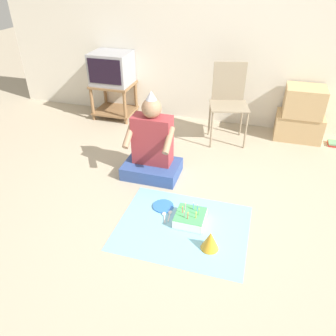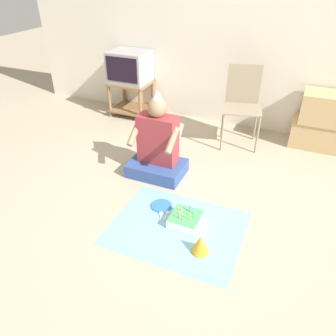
# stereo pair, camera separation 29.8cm
# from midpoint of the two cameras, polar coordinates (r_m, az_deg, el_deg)

# --- Properties ---
(ground_plane) EXTENTS (16.00, 16.00, 0.00)m
(ground_plane) POSITION_cam_midpoint_polar(r_m,az_deg,el_deg) (2.87, 0.05, -10.42)
(ground_plane) COLOR tan
(wall_back) EXTENTS (6.40, 0.06, 2.55)m
(wall_back) POSITION_cam_midpoint_polar(r_m,az_deg,el_deg) (4.40, 9.25, 23.32)
(wall_back) COLOR silver
(wall_back) RESTS_ON ground_plane
(tv_stand) EXTENTS (0.56, 0.48, 0.49)m
(tv_stand) POSITION_cam_midpoint_polar(r_m,az_deg,el_deg) (4.87, -11.12, 11.98)
(tv_stand) COLOR olive
(tv_stand) RESTS_ON ground_plane
(tv) EXTENTS (0.52, 0.46, 0.42)m
(tv) POSITION_cam_midpoint_polar(r_m,az_deg,el_deg) (4.75, -11.64, 16.63)
(tv) COLOR #99999E
(tv) RESTS_ON tv_stand
(folding_chair) EXTENTS (0.53, 0.49, 0.94)m
(folding_chair) POSITION_cam_midpoint_polar(r_m,az_deg,el_deg) (4.08, 8.45, 12.07)
(folding_chair) COLOR gray
(folding_chair) RESTS_ON ground_plane
(cardboard_box_stack) EXTENTS (0.57, 0.39, 0.68)m
(cardboard_box_stack) POSITION_cam_midpoint_polar(r_m,az_deg,el_deg) (4.39, 20.38, 8.70)
(cardboard_box_stack) COLOR tan
(cardboard_box_stack) RESTS_ON ground_plane
(book_pile) EXTENTS (0.17, 0.15, 0.04)m
(book_pile) POSITION_cam_midpoint_polar(r_m,az_deg,el_deg) (4.51, 25.45, 3.79)
(book_pile) COLOR #B72D28
(book_pile) RESTS_ON ground_plane
(person_seated) EXTENTS (0.58, 0.42, 0.92)m
(person_seated) POSITION_cam_midpoint_polar(r_m,az_deg,el_deg) (3.39, -5.31, 3.32)
(person_seated) COLOR #334C8C
(person_seated) RESTS_ON ground_plane
(party_cloth) EXTENTS (1.11, 0.89, 0.01)m
(party_cloth) POSITION_cam_midpoint_polar(r_m,az_deg,el_deg) (2.87, -0.44, -10.37)
(party_cloth) COLOR #7FC6E0
(party_cloth) RESTS_ON ground_plane
(birthday_cake) EXTENTS (0.26, 0.26, 0.16)m
(birthday_cake) POSITION_cam_midpoint_polar(r_m,az_deg,el_deg) (2.89, 0.93, -8.76)
(birthday_cake) COLOR white
(birthday_cake) RESTS_ON party_cloth
(party_hat_blue) EXTENTS (0.15, 0.15, 0.16)m
(party_hat_blue) POSITION_cam_midpoint_polar(r_m,az_deg,el_deg) (2.64, 4.10, -12.62)
(party_hat_blue) COLOR gold
(party_hat_blue) RESTS_ON party_cloth
(paper_plate) EXTENTS (0.20, 0.20, 0.01)m
(paper_plate) POSITION_cam_midpoint_polar(r_m,az_deg,el_deg) (3.08, -3.64, -6.72)
(paper_plate) COLOR blue
(paper_plate) RESTS_ON party_cloth
(plastic_spoon_near) EXTENTS (0.04, 0.15, 0.01)m
(plastic_spoon_near) POSITION_cam_midpoint_polar(r_m,az_deg,el_deg) (2.99, -2.54, -8.01)
(plastic_spoon_near) COLOR white
(plastic_spoon_near) RESTS_ON party_cloth
(plastic_spoon_far) EXTENTS (0.07, 0.14, 0.01)m
(plastic_spoon_far) POSITION_cam_midpoint_polar(r_m,az_deg,el_deg) (2.98, -3.57, -8.24)
(plastic_spoon_far) COLOR white
(plastic_spoon_far) RESTS_ON party_cloth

